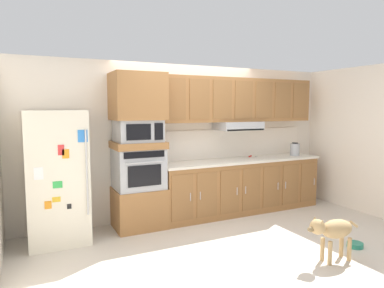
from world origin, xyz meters
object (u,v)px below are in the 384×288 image
(refrigerator, at_px, (57,177))
(microwave, at_px, (138,131))
(screwdriver, at_px, (251,156))
(dog_food_bowl, at_px, (355,245))
(electric_kettle, at_px, (295,149))
(dog, at_px, (333,230))
(built_in_oven, at_px, (139,168))

(refrigerator, height_order, microwave, refrigerator)
(screwdriver, bearing_deg, refrigerator, -176.37)
(refrigerator, distance_m, dog_food_bowl, 4.00)
(electric_kettle, bearing_deg, dog, -122.09)
(refrigerator, distance_m, electric_kettle, 4.12)
(dog_food_bowl, bearing_deg, electric_kettle, 70.04)
(refrigerator, xyz_separation_m, dog_food_bowl, (3.43, -1.89, -0.85))
(screwdriver, bearing_deg, electric_kettle, -12.35)
(electric_kettle, bearing_deg, refrigerator, -179.72)
(dog_food_bowl, bearing_deg, refrigerator, 151.12)
(dog, bearing_deg, dog_food_bowl, -160.46)
(refrigerator, xyz_separation_m, screwdriver, (3.27, 0.21, 0.05))
(refrigerator, height_order, dog, refrigerator)
(built_in_oven, relative_size, dog, 0.93)
(built_in_oven, xyz_separation_m, dog, (1.67, -2.13, -0.52))
(built_in_oven, bearing_deg, electric_kettle, -0.91)
(microwave, bearing_deg, dog, -51.82)
(refrigerator, xyz_separation_m, built_in_oven, (1.14, 0.07, 0.02))
(refrigerator, xyz_separation_m, microwave, (1.14, 0.07, 0.58))
(refrigerator, bearing_deg, built_in_oven, 3.39)
(screwdriver, height_order, dog_food_bowl, screwdriver)
(built_in_oven, bearing_deg, refrigerator, -176.61)
(electric_kettle, bearing_deg, microwave, 179.09)
(refrigerator, relative_size, dog, 2.34)
(microwave, distance_m, screwdriver, 2.19)
(electric_kettle, bearing_deg, screwdriver, 167.65)
(refrigerator, bearing_deg, microwave, 3.39)
(electric_kettle, xyz_separation_m, dog_food_bowl, (-0.69, -1.91, -1.00))
(refrigerator, relative_size, electric_kettle, 7.33)
(dog, bearing_deg, microwave, -47.75)
(electric_kettle, height_order, dog, electric_kettle)
(electric_kettle, height_order, dog_food_bowl, electric_kettle)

